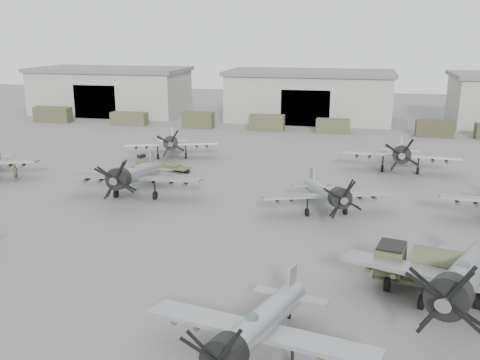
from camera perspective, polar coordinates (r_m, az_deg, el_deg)
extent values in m
plane|color=#565654|center=(37.97, -1.75, -8.16)|extent=(220.00, 220.00, 0.00)
cube|color=#ADADA2|center=(107.04, -13.56, 9.08)|extent=(28.00, 14.00, 8.00)
cube|color=#61615C|center=(106.67, -13.71, 11.40)|extent=(29.00, 14.80, 0.70)
cube|color=black|center=(101.13, -15.20, 8.04)|extent=(8.12, 0.40, 6.00)
cube|color=#ADADA2|center=(96.72, 7.40, 8.73)|extent=(28.00, 14.00, 8.00)
cube|color=#61615C|center=(96.31, 7.49, 11.30)|extent=(29.00, 14.80, 0.70)
cube|color=black|center=(90.13, 6.96, 7.61)|extent=(8.12, 0.40, 6.00)
cube|color=#43432C|center=(99.57, -19.33, 6.62)|extent=(6.52, 2.20, 2.62)
cube|color=#4A4930|center=(92.92, -11.73, 6.43)|extent=(6.10, 2.20, 2.14)
cube|color=#40422B|center=(88.62, -4.47, 6.41)|extent=(5.01, 2.20, 2.55)
cube|color=#47482F|center=(86.02, 2.89, 6.14)|extent=(5.52, 2.20, 2.48)
cube|color=#44492F|center=(84.95, 9.88, 5.70)|extent=(5.17, 2.20, 2.17)
cube|color=#393725|center=(85.59, 20.03, 5.17)|extent=(5.42, 2.20, 2.47)
cylinder|color=#9B9EA4|center=(26.26, 2.49, -14.78)|extent=(3.23, 9.70, 2.84)
cylinder|color=black|center=(22.58, -1.67, -18.31)|extent=(1.97, 1.75, 1.89)
cube|color=#9B9EA4|center=(25.94, 2.03, -15.78)|extent=(11.52, 4.20, 0.51)
cube|color=#9B9EA4|center=(29.74, 5.56, -10.70)|extent=(0.40, 1.50, 1.81)
ellipsoid|color=#3F4C54|center=(24.68, 1.24, -14.71)|extent=(0.75, 1.17, 0.51)
cylinder|color=black|center=(27.17, -1.70, -17.82)|extent=(0.39, 0.76, 0.73)
cylinder|color=black|center=(30.45, 5.29, -14.30)|extent=(0.16, 0.31, 0.29)
cylinder|color=gray|center=(32.53, 23.09, -9.04)|extent=(5.47, 11.48, 3.42)
cylinder|color=black|center=(27.56, 21.38, -11.49)|extent=(2.54, 2.33, 2.28)
cube|color=gray|center=(32.04, 22.83, -9.93)|extent=(13.69, 6.91, 0.61)
ellipsoid|color=#3F4C54|center=(30.54, 22.71, -8.57)|extent=(1.06, 1.46, 0.61)
cylinder|color=black|center=(32.92, 18.81, -12.22)|extent=(0.58, 0.93, 0.88)
cylinder|color=black|center=(37.81, 24.00, -9.42)|extent=(0.24, 0.37, 0.35)
cylinder|color=gray|center=(51.84, -10.91, 0.71)|extent=(2.25, 10.85, 3.17)
cylinder|color=black|center=(47.34, -12.85, 0.13)|extent=(2.03, 1.73, 2.11)
cube|color=gray|center=(51.35, -11.11, 0.26)|extent=(12.82, 3.09, 0.57)
cube|color=gray|center=(56.18, -9.31, 2.10)|extent=(0.24, 1.69, 2.03)
ellipsoid|color=#3F4C54|center=(50.14, -11.57, 1.25)|extent=(0.69, 1.26, 0.57)
cylinder|color=black|center=(52.28, -13.09, -1.43)|extent=(0.34, 0.83, 0.81)
cylinder|color=black|center=(51.01, -9.05, -1.65)|extent=(0.34, 0.83, 0.81)
cylinder|color=black|center=(56.46, -9.31, -0.19)|extent=(0.14, 0.33, 0.33)
cylinder|color=gray|center=(46.82, 9.01, -1.16)|extent=(4.50, 9.31, 2.78)
cylinder|color=black|center=(42.82, 10.62, -1.89)|extent=(2.07, 1.90, 1.85)
cube|color=gray|center=(46.39, 9.19, -1.61)|extent=(11.11, 5.67, 0.50)
cube|color=gray|center=(50.64, 7.69, 0.34)|extent=(0.61, 1.43, 1.78)
ellipsoid|color=#3F4C54|center=(45.29, 9.56, -0.69)|extent=(0.87, 1.19, 0.50)
cylinder|color=black|center=(46.22, 7.16, -3.45)|extent=(0.48, 0.75, 0.71)
cylinder|color=black|center=(47.17, 11.14, -3.24)|extent=(0.48, 0.75, 0.71)
cylinder|color=black|center=(50.94, 7.69, -1.87)|extent=(0.20, 0.30, 0.28)
cylinder|color=gray|center=(67.39, -7.31, 4.08)|extent=(4.35, 9.61, 2.85)
cylinder|color=black|center=(63.06, -7.41, 3.91)|extent=(2.10, 1.91, 1.90)
cube|color=gray|center=(66.90, -7.31, 3.79)|extent=(11.45, 5.51, 0.51)
cube|color=gray|center=(71.57, -7.24, 4.87)|extent=(0.58, 1.47, 1.82)
ellipsoid|color=#3F4C54|center=(65.80, -7.36, 4.53)|extent=(0.86, 1.21, 0.51)
cylinder|color=black|center=(67.10, -8.75, 2.49)|extent=(0.47, 0.77, 0.73)
cylinder|color=black|center=(67.01, -5.79, 2.58)|extent=(0.47, 0.77, 0.73)
cylinder|color=black|center=(71.70, -7.19, 3.24)|extent=(0.20, 0.31, 0.29)
cylinder|color=#9B9FA4|center=(62.73, 16.81, 2.87)|extent=(2.17, 10.73, 3.14)
cylinder|color=black|center=(57.96, 16.87, 2.62)|extent=(2.00, 1.70, 2.09)
cube|color=#9B9FA4|center=(62.20, 16.79, 2.52)|extent=(12.67, 3.00, 0.56)
cube|color=#9B9FA4|center=(67.32, 16.81, 3.84)|extent=(0.23, 1.68, 2.01)
ellipsoid|color=#3F4C54|center=(60.97, 16.88, 3.39)|extent=(0.68, 1.24, 0.56)
cylinder|color=black|center=(62.36, 14.93, 1.18)|extent=(0.33, 0.82, 0.80)
cylinder|color=black|center=(62.43, 18.42, 0.92)|extent=(0.33, 0.82, 0.80)
cylinder|color=black|center=(67.49, 16.67, 1.94)|extent=(0.14, 0.33, 0.32)
cube|color=#43472F|center=(34.95, 20.17, -9.96)|extent=(7.52, 3.83, 0.26)
cube|color=#43472F|center=(34.86, 15.73, -8.16)|extent=(2.11, 2.66, 1.74)
cylinder|color=#43472F|center=(34.51, 21.87, -8.60)|extent=(5.03, 2.91, 1.95)
cube|color=black|center=(34.51, 15.84, -6.75)|extent=(1.94, 2.33, 0.15)
cylinder|color=black|center=(34.25, 15.43, -10.65)|extent=(0.50, 0.97, 0.92)
cylinder|color=black|center=(36.13, 24.24, -10.10)|extent=(0.50, 0.97, 0.92)
cube|color=#4A4A31|center=(63.44, -10.01, 1.93)|extent=(2.19, 1.72, 0.85)
cube|color=black|center=(63.74, -10.47, 2.46)|extent=(0.81, 1.08, 0.53)
cylinder|color=black|center=(63.52, -10.00, 1.65)|extent=(1.40, 0.97, 0.59)
cylinder|color=black|center=(62.58, -9.06, 1.68)|extent=(1.23, 0.49, 0.08)
cube|color=#4A4A31|center=(60.94, -7.15, 1.38)|extent=(4.30, 2.71, 0.19)
cylinder|color=black|center=(61.00, -7.14, 1.14)|extent=(1.66, 0.96, 0.47)
cylinder|color=#4A4A31|center=(60.89, -7.16, 1.58)|extent=(1.52, 0.80, 0.34)
imported|color=#494930|center=(61.09, -22.83, 0.73)|extent=(0.54, 0.73, 1.84)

